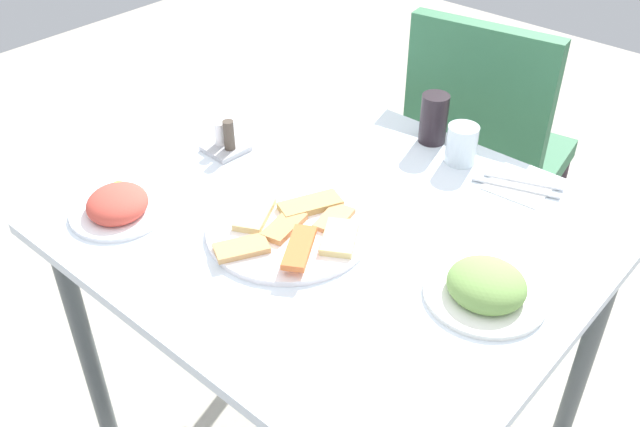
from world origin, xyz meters
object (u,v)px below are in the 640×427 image
dining_chair (483,144)px  spoon (524,180)px  drinking_glass (462,144)px  salad_plate_rice (487,286)px  condiment_caddy (225,142)px  soda_can (434,119)px  salad_plate_greens (118,205)px  pide_platter (291,228)px  fork (516,187)px  paper_napkin (519,185)px  dining_table (340,251)px

dining_chair → spoon: (0.29, -0.37, 0.19)m
drinking_glass → salad_plate_rice: bearing=-51.9°
dining_chair → condiment_caddy: bearing=-112.9°
soda_can → salad_plate_greens: bearing=-115.4°
pide_platter → fork: bearing=59.0°
salad_plate_greens → spoon: size_ratio=1.16×
dining_chair → spoon: 0.51m
condiment_caddy → fork: bearing=27.4°
drinking_glass → spoon: (0.15, 0.02, -0.04)m
drinking_glass → pide_platter: bearing=-103.6°
pide_platter → paper_napkin: (0.26, 0.46, -0.01)m
condiment_caddy → pide_platter: bearing=-21.2°
soda_can → spoon: size_ratio=0.70×
soda_can → salad_plate_rice: bearing=-45.9°
paper_napkin → fork: fork is taller
pide_platter → soda_can: 0.49m
dining_chair → paper_napkin: size_ratio=7.13×
drinking_glass → condiment_caddy: bearing=-143.7°
soda_can → pide_platter: bearing=-90.9°
dining_chair → pide_platter: (0.03, -0.84, 0.19)m
pide_platter → fork: size_ratio=1.77×
condiment_caddy → salad_plate_greens: bearing=-86.7°
dining_table → fork: (0.21, 0.34, 0.08)m
dining_table → spoon: 0.44m
salad_plate_greens → drinking_glass: 0.77m
pide_platter → condiment_caddy: (-0.33, 0.13, 0.01)m
salad_plate_greens → soda_can: bearing=64.6°
salad_plate_greens → drinking_glass: size_ratio=2.18×
salad_plate_greens → soda_can: (0.32, 0.68, 0.04)m
spoon → drinking_glass: bearing=166.9°
soda_can → paper_napkin: bearing=-7.6°
dining_chair → dining_table: bearing=-83.8°
salad_plate_rice → drinking_glass: bearing=128.1°
salad_plate_greens → spoon: (0.58, 0.66, -0.01)m
salad_plate_greens → salad_plate_rice: bearing=22.1°
salad_plate_rice → spoon: 0.40m
salad_plate_rice → paper_napkin: (-0.13, 0.36, -0.02)m
drinking_glass → spoon: size_ratio=0.53×
dining_table → condiment_caddy: size_ratio=10.62×
drinking_glass → paper_napkin: bearing=0.7°
paper_napkin → spoon: 0.02m
dining_table → pide_platter: pide_platter is taller
dining_table → salad_plate_rice: 0.35m
pide_platter → condiment_caddy: bearing=158.8°
pide_platter → salad_plate_greens: size_ratio=1.69×
salad_plate_greens → condiment_caddy: condiment_caddy is taller
dining_chair → pide_platter: bearing=-87.9°
paper_napkin → condiment_caddy: (-0.60, -0.33, 0.02)m
spoon → paper_napkin: bearing=-110.5°
spoon → pide_platter: bearing=-139.6°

